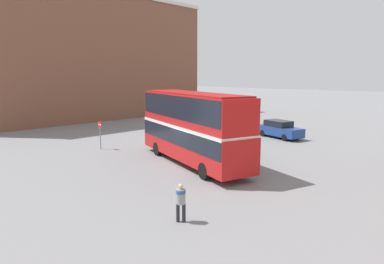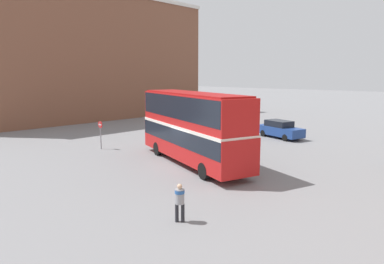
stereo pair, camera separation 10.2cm
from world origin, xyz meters
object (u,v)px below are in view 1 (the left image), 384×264
(double_decker_bus, at_px, (192,124))
(no_entry_sign, at_px, (100,131))
(parked_car_kerb_far, at_px, (279,129))
(pedestrian_foreground, at_px, (181,199))

(double_decker_bus, height_order, no_entry_sign, double_decker_bus)
(double_decker_bus, bearing_deg, no_entry_sign, -149.97)
(parked_car_kerb_far, distance_m, no_entry_sign, 16.25)
(double_decker_bus, distance_m, pedestrian_foreground, 9.41)
(no_entry_sign, bearing_deg, double_decker_bus, 12.80)
(parked_car_kerb_far, bearing_deg, no_entry_sign, -103.24)
(double_decker_bus, height_order, parked_car_kerb_far, double_decker_bus)
(parked_car_kerb_far, height_order, no_entry_sign, no_entry_sign)
(pedestrian_foreground, relative_size, no_entry_sign, 0.71)
(double_decker_bus, bearing_deg, parked_car_kerb_far, 110.57)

